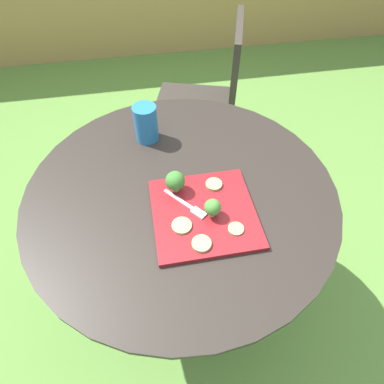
# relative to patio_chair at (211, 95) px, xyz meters

# --- Properties ---
(ground_plane) EXTENTS (12.00, 12.00, 0.00)m
(ground_plane) POSITION_rel_patio_chair_xyz_m (-0.29, -0.81, -0.53)
(ground_plane) COLOR #568438
(patio_table) EXTENTS (0.97, 0.97, 0.75)m
(patio_table) POSITION_rel_patio_chair_xyz_m (-0.29, -0.81, -0.03)
(patio_table) COLOR #28231E
(patio_table) RESTS_ON ground_plane
(patio_chair) EXTENTS (0.55, 0.55, 0.90)m
(patio_chair) POSITION_rel_patio_chair_xyz_m (0.00, 0.00, 0.00)
(patio_chair) COLOR #332D28
(patio_chair) RESTS_ON ground_plane
(salad_plate) EXTENTS (0.29, 0.29, 0.01)m
(salad_plate) POSITION_rel_patio_chair_xyz_m (-0.24, -0.93, 0.23)
(salad_plate) COLOR maroon
(salad_plate) RESTS_ON patio_table
(drinking_glass) EXTENTS (0.08, 0.08, 0.13)m
(drinking_glass) POSITION_rel_patio_chair_xyz_m (-0.37, -0.56, 0.28)
(drinking_glass) COLOR #236BA8
(drinking_glass) RESTS_ON patio_table
(fork) EXTENTS (0.11, 0.13, 0.00)m
(fork) POSITION_rel_patio_chair_xyz_m (-0.28, -0.90, 0.24)
(fork) COLOR silver
(fork) RESTS_ON salad_plate
(broccoli_floret_0) EXTENTS (0.06, 0.06, 0.07)m
(broccoli_floret_0) POSITION_rel_patio_chair_xyz_m (-0.30, -0.83, 0.27)
(broccoli_floret_0) COLOR #99B770
(broccoli_floret_0) RESTS_ON salad_plate
(broccoli_floret_1) EXTENTS (0.05, 0.05, 0.06)m
(broccoli_floret_1) POSITION_rel_patio_chair_xyz_m (-0.22, -0.94, 0.27)
(broccoli_floret_1) COLOR #99B770
(broccoli_floret_1) RESTS_ON salad_plate
(cucumber_slice_0) EXTENTS (0.05, 0.05, 0.01)m
(cucumber_slice_0) POSITION_rel_patio_chair_xyz_m (-0.19, -0.83, 0.24)
(cucumber_slice_0) COLOR #8EB766
(cucumber_slice_0) RESTS_ON salad_plate
(cucumber_slice_1) EXTENTS (0.06, 0.06, 0.01)m
(cucumber_slice_1) POSITION_rel_patio_chair_xyz_m (-0.31, -0.97, 0.24)
(cucumber_slice_1) COLOR #8EB766
(cucumber_slice_1) RESTS_ON salad_plate
(cucumber_slice_2) EXTENTS (0.05, 0.05, 0.01)m
(cucumber_slice_2) POSITION_rel_patio_chair_xyz_m (-0.26, -1.03, 0.24)
(cucumber_slice_2) COLOR #8EB766
(cucumber_slice_2) RESTS_ON salad_plate
(cucumber_slice_3) EXTENTS (0.04, 0.04, 0.01)m
(cucumber_slice_3) POSITION_rel_patio_chair_xyz_m (-0.16, -1.00, 0.24)
(cucumber_slice_3) COLOR #8EB766
(cucumber_slice_3) RESTS_ON salad_plate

